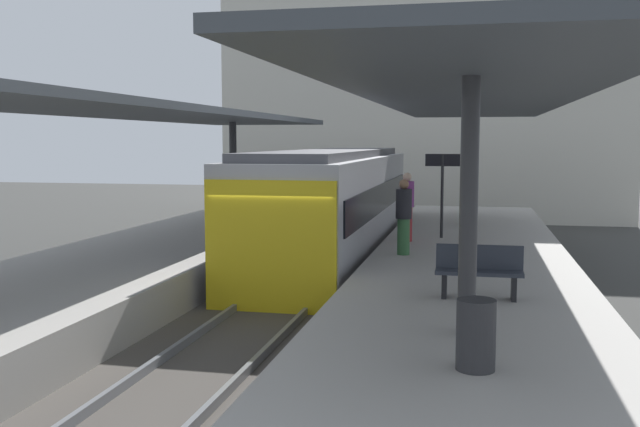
{
  "coord_description": "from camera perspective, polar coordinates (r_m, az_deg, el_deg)",
  "views": [
    {
      "loc": [
        3.88,
        -14.45,
        3.56
      ],
      "look_at": [
        0.07,
        3.12,
        1.73
      ],
      "focal_mm": 40.34,
      "sensor_mm": 36.0,
      "label": 1
    }
  ],
  "objects": [
    {
      "name": "ground_plane",
      "position": [
        15.38,
        -2.75,
        -7.58
      ],
      "size": [
        80.0,
        80.0,
        0.0
      ],
      "primitive_type": "plane",
      "color": "#383835"
    },
    {
      "name": "platform_left",
      "position": [
        16.65,
        -15.54,
        -5.0
      ],
      "size": [
        4.4,
        28.0,
        1.0
      ],
      "primitive_type": "cube",
      "color": "#ADA8A0",
      "rests_on": "ground_plane"
    },
    {
      "name": "platform_right",
      "position": [
        14.77,
        11.72,
        -6.27
      ],
      "size": [
        4.4,
        28.0,
        1.0
      ],
      "primitive_type": "cube",
      "color": "#ADA8A0",
      "rests_on": "ground_plane"
    },
    {
      "name": "track_ballast",
      "position": [
        15.36,
        -2.75,
        -7.22
      ],
      "size": [
        3.2,
        28.0,
        0.2
      ],
      "primitive_type": "cube",
      "color": "#4C4742",
      "rests_on": "ground_plane"
    },
    {
      "name": "rail_near_side",
      "position": [
        15.52,
        -5.34,
        -6.46
      ],
      "size": [
        0.08,
        28.0,
        0.14
      ],
      "primitive_type": "cube",
      "color": "slate",
      "rests_on": "track_ballast"
    },
    {
      "name": "rail_far_side",
      "position": [
        15.15,
        -0.1,
        -6.73
      ],
      "size": [
        0.08,
        28.0,
        0.14
      ],
      "primitive_type": "cube",
      "color": "slate",
      "rests_on": "track_ballast"
    },
    {
      "name": "commuter_train",
      "position": [
        19.99,
        0.99,
        0.55
      ],
      "size": [
        2.78,
        12.52,
        3.1
      ],
      "color": "#ADADB2",
      "rests_on": "track_ballast"
    },
    {
      "name": "canopy_left",
      "position": [
        17.62,
        -13.74,
        7.68
      ],
      "size": [
        4.18,
        21.0,
        3.31
      ],
      "color": "#333335",
      "rests_on": "platform_left"
    },
    {
      "name": "canopy_right",
      "position": [
        15.88,
        12.07,
        8.79
      ],
      "size": [
        4.18,
        21.0,
        3.55
      ],
      "color": "#333335",
      "rests_on": "platform_right"
    },
    {
      "name": "platform_bench",
      "position": [
        12.01,
        12.51,
        -4.38
      ],
      "size": [
        1.4,
        0.41,
        0.86
      ],
      "color": "black",
      "rests_on": "platform_right"
    },
    {
      "name": "platform_sign",
      "position": [
        19.13,
        9.68,
        2.92
      ],
      "size": [
        0.9,
        0.08,
        2.21
      ],
      "color": "#262628",
      "rests_on": "platform_right"
    },
    {
      "name": "litter_bin",
      "position": [
        8.32,
        12.26,
        -9.38
      ],
      "size": [
        0.44,
        0.44,
        0.8
      ],
      "primitive_type": "cylinder",
      "color": "#2D2D30",
      "rests_on": "platform_right"
    },
    {
      "name": "passenger_near_bench",
      "position": [
        20.9,
        -5.67,
        1.08
      ],
      "size": [
        0.36,
        0.36,
        1.63
      ],
      "color": "maroon",
      "rests_on": "platform_left"
    },
    {
      "name": "passenger_mid_platform",
      "position": [
        18.37,
        6.91,
        0.62
      ],
      "size": [
        0.36,
        0.36,
        1.75
      ],
      "color": "maroon",
      "rests_on": "platform_right"
    },
    {
      "name": "passenger_far_end",
      "position": [
        16.21,
        6.65,
        -0.17
      ],
      "size": [
        0.36,
        0.36,
        1.7
      ],
      "color": "#386B3D",
      "rests_on": "platform_right"
    },
    {
      "name": "station_building_backdrop",
      "position": [
        34.59,
        8.33,
        8.97
      ],
      "size": [
        18.0,
        6.0,
        11.0
      ],
      "primitive_type": "cube",
      "color": "beige",
      "rests_on": "ground_plane"
    }
  ]
}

